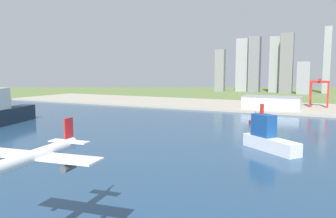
# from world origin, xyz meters

# --- Properties ---
(ground_plane) EXTENTS (2400.00, 2400.00, 0.00)m
(ground_plane) POSITION_xyz_m (0.00, 300.00, 0.00)
(ground_plane) COLOR olive
(water_bay) EXTENTS (840.00, 360.00, 0.15)m
(water_bay) POSITION_xyz_m (0.00, 240.00, 0.07)
(water_bay) COLOR navy
(water_bay) RESTS_ON ground
(industrial_pier) EXTENTS (840.00, 140.00, 2.50)m
(industrial_pier) POSITION_xyz_m (0.00, 490.00, 1.25)
(industrial_pier) COLOR #ABA290
(industrial_pier) RESTS_ON ground
(airplane_landing) EXTENTS (36.66, 38.57, 11.56)m
(airplane_landing) POSITION_xyz_m (6.50, 95.41, 27.01)
(airplane_landing) COLOR white
(cargo_ship) EXTENTS (36.13, 77.34, 46.15)m
(cargo_ship) POSITION_xyz_m (-193.73, 233.07, 12.60)
(cargo_ship) COLOR #192838
(cargo_ship) RESTS_ON water_bay
(ferry_boat) EXTENTS (38.53, 32.59, 28.69)m
(ferry_boat) POSITION_xyz_m (43.19, 243.27, 8.17)
(ferry_boat) COLOR white
(ferry_boat) RESTS_ON water_bay
(tugboat_small) EXTENTS (20.48, 16.54, 11.74)m
(tugboat_small) POSITION_xyz_m (18.07, 345.74, 3.40)
(tugboat_small) COLOR #B22D1E
(tugboat_small) RESTS_ON water_bay
(port_crane_red) EXTENTS (23.07, 47.02, 37.49)m
(port_crane_red) POSITION_xyz_m (63.82, 501.50, 29.65)
(port_crane_red) COLOR red
(port_crane_red) RESTS_ON industrial_pier
(warehouse_main) EXTENTS (70.57, 34.05, 15.75)m
(warehouse_main) POSITION_xyz_m (11.10, 459.32, 10.40)
(warehouse_main) COLOR silver
(warehouse_main) RESTS_ON industrial_pier
(distant_skyline) EXTENTS (253.34, 66.85, 147.32)m
(distant_skyline) POSITION_xyz_m (-53.97, 819.41, 61.83)
(distant_skyline) COLOR gray
(distant_skyline) RESTS_ON ground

